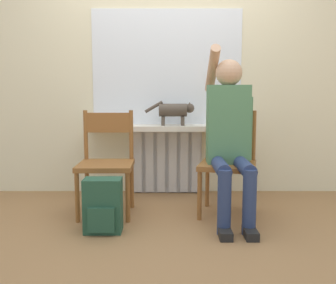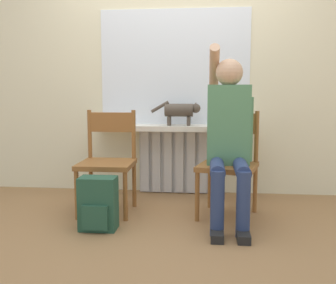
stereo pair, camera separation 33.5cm
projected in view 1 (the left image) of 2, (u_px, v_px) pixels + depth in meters
ground_plane at (168, 232)px, 2.88m from camera, size 12.00×12.00×0.00m
wall_with_window at (168, 59)px, 3.93m from camera, size 7.00×0.06×2.70m
radiator at (168, 161)px, 3.98m from camera, size 0.70×0.08×0.65m
windowsill at (168, 128)px, 3.84m from camera, size 1.54×0.30×0.05m
window_glass at (168, 67)px, 3.91m from camera, size 1.48×0.01×1.13m
chair_left at (108, 161)px, 3.28m from camera, size 0.45×0.45×0.86m
chair_right at (230, 161)px, 3.28m from camera, size 0.54×0.54×0.86m
person at (231, 132)px, 3.13m from camera, size 0.36×1.03×1.40m
cat at (176, 110)px, 3.78m from camera, size 0.48×0.12×0.24m
backpack at (104, 206)px, 2.86m from camera, size 0.27×0.20×0.40m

